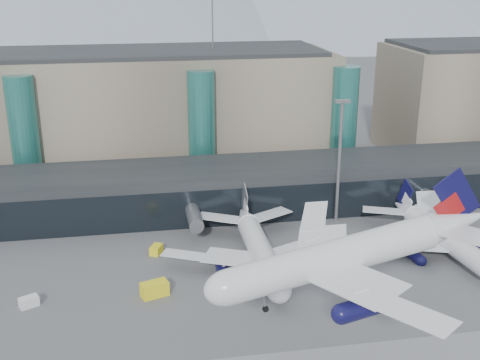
# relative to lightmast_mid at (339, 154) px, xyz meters

# --- Properties ---
(concourse) EXTENTS (170.00, 27.00, 10.00)m
(concourse) POSITION_rel_lightmast_mid_xyz_m (-30.02, 9.73, -9.45)
(concourse) COLOR black
(concourse) RESTS_ON ground
(terminal_main) EXTENTS (130.00, 30.00, 31.00)m
(terminal_main) POSITION_rel_lightmast_mid_xyz_m (-55.00, 42.00, 1.03)
(terminal_main) COLOR gray
(terminal_main) RESTS_ON ground
(teal_towers) EXTENTS (116.40, 19.40, 46.00)m
(teal_towers) POSITION_rel_lightmast_mid_xyz_m (-44.99, 26.01, -0.41)
(teal_towers) COLOR #29736B
(teal_towers) RESTS_ON ground
(lightmast_mid) EXTENTS (3.00, 1.20, 25.60)m
(lightmast_mid) POSITION_rel_lightmast_mid_xyz_m (0.00, 0.00, 0.00)
(lightmast_mid) COLOR slate
(lightmast_mid) RESTS_ON ground
(hero_jet) EXTENTS (33.98, 34.42, 11.12)m
(hero_jet) POSITION_rel_lightmast_mid_xyz_m (-16.47, -54.11, 6.71)
(hero_jet) COLOR silver
(hero_jet) RESTS_ON ground
(jet_parked_mid) EXTENTS (36.29, 34.93, 11.68)m
(jet_parked_mid) POSITION_rel_lightmast_mid_xyz_m (-19.98, -15.53, -10.00)
(jet_parked_mid) COLOR silver
(jet_parked_mid) RESTS_ON ground
(jet_parked_right) EXTENTS (33.63, 33.32, 10.88)m
(jet_parked_right) POSITION_rel_lightmast_mid_xyz_m (14.25, -15.64, -10.30)
(jet_parked_right) COLOR silver
(jet_parked_right) RESTS_ON ground
(veh_a) EXTENTS (3.30, 2.75, 1.62)m
(veh_a) POSITION_rel_lightmast_mid_xyz_m (-58.08, -24.56, -13.61)
(veh_a) COLOR silver
(veh_a) RESTS_ON ground
(veh_b) EXTENTS (2.72, 3.26, 1.62)m
(veh_b) POSITION_rel_lightmast_mid_xyz_m (-37.74, -9.35, -13.61)
(veh_b) COLOR yellow
(veh_b) RESTS_ON ground
(veh_c) EXTENTS (3.53, 2.40, 1.79)m
(veh_c) POSITION_rel_lightmast_mid_xyz_m (-18.50, -24.86, -13.52)
(veh_c) COLOR #545359
(veh_c) RESTS_ON ground
(veh_d) EXTENTS (3.11, 3.00, 1.61)m
(veh_d) POSITION_rel_lightmast_mid_xyz_m (-4.74, -3.47, -13.61)
(veh_d) COLOR silver
(veh_d) RESTS_ON ground
(veh_g) EXTENTS (2.71, 3.15, 1.59)m
(veh_g) POSITION_rel_lightmast_mid_xyz_m (-17.75, -16.09, -13.62)
(veh_g) COLOR silver
(veh_g) RESTS_ON ground
(veh_h) EXTENTS (4.80, 3.52, 2.37)m
(veh_h) POSITION_rel_lightmast_mid_xyz_m (-38.66, -24.65, -13.23)
(veh_h) COLOR yellow
(veh_h) RESTS_ON ground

